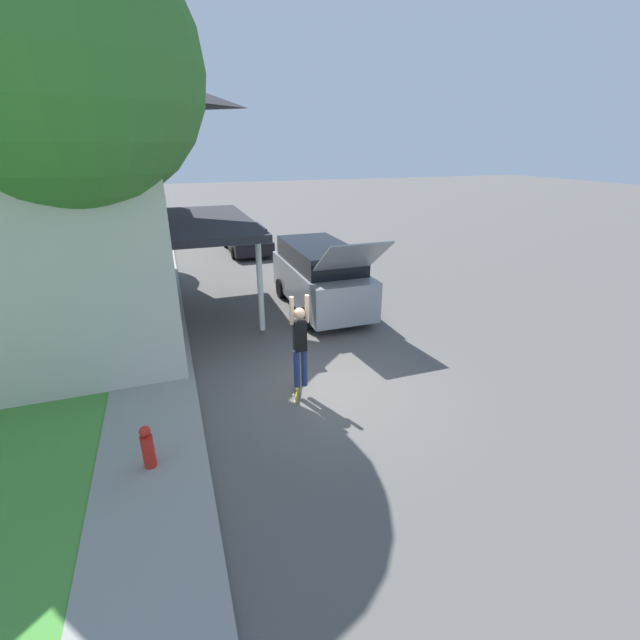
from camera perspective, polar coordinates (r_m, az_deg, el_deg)
The scene contains 9 objects.
ground_plane at distance 9.79m, azimuth 0.32°, elevation -8.68°, with size 120.00×120.00×0.00m, color #54514F.
sidewalk at distance 14.79m, azimuth -21.19°, elevation 0.97°, with size 1.80×80.00×0.10m.
lawn_tree_near at distance 9.99m, azimuth -31.15°, elevation 26.85°, with size 5.04×5.04×8.78m.
lawn_tree_far at distance 21.39m, azimuth -28.76°, elevation 22.18°, with size 3.85×3.85×7.83m.
suv_parked at distance 13.95m, azimuth 0.04°, elevation 5.95°, with size 2.13×5.60×2.81m.
car_down_street at distance 22.40m, azimuth -9.75°, elevation 10.58°, with size 1.98×4.46×1.31m.
skateboarder at distance 8.79m, azimuth -2.69°, elevation -2.80°, with size 0.41×0.24×2.03m.
skateboard at distance 9.41m, azimuth -3.07°, elevation -9.55°, with size 0.32×0.73×0.25m.
fire_hydrant at distance 7.79m, azimuth -22.00°, elevation -15.46°, with size 0.20×0.20×0.78m.
Camera 1 is at (-2.86, -7.91, 5.02)m, focal length 24.00 mm.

